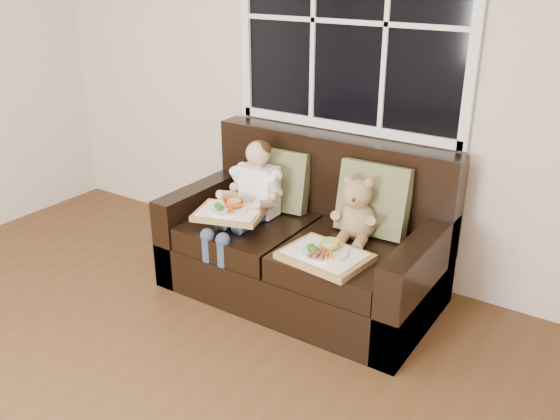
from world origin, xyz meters
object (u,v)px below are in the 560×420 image
Objects in this scene: tray_left at (230,211)px; tray_right at (325,255)px; teddy_bear at (356,213)px; child at (250,195)px; loveseat at (307,246)px.

tray_right is (0.69, -0.02, -0.09)m from tray_left.
tray_left is (-0.70, -0.32, -0.04)m from teddy_bear.
child is at bearing 168.79° from tray_right.
child reaches higher than tray_left.
tray_right is (-0.01, -0.35, -0.13)m from teddy_bear.
tray_right is at bearing -103.75° from teddy_bear.
loveseat reaches higher than teddy_bear.
tray_right is at bearing -46.20° from loveseat.
child is 1.54× the size of tray_right.
tray_left reaches higher than tray_right.
teddy_bear is 0.77m from tray_left.
child is 1.90× the size of teddy_bear.
tray_left is at bearing -175.32° from tray_right.
loveseat reaches higher than tray_right.
loveseat reaches higher than child.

